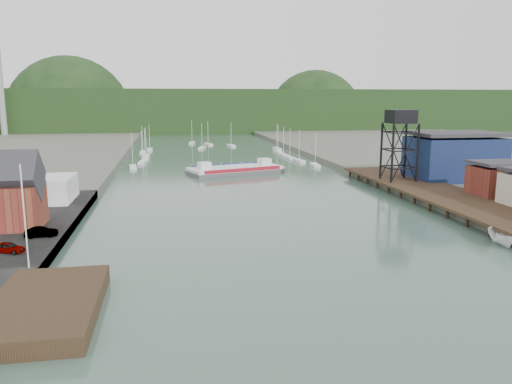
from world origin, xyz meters
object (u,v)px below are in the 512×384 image
object	(u,v)px
motorboat	(502,238)
chain_ferry	(235,170)
car_west_a	(9,247)
lift_tower	(401,121)

from	to	relation	value
motorboat	chain_ferry	bearing A→B (deg)	118.95
chain_ferry	car_west_a	bearing A→B (deg)	-135.69
motorboat	car_west_a	bearing A→B (deg)	-174.23
lift_tower	car_west_a	bearing A→B (deg)	-150.06
chain_ferry	motorboat	distance (m)	80.97
lift_tower	car_west_a	world-z (taller)	lift_tower
chain_ferry	motorboat	size ratio (longest dim) A/B	4.48
chain_ferry	motorboat	bearing A→B (deg)	-87.50
chain_ferry	car_west_a	size ratio (longest dim) A/B	6.81
lift_tower	car_west_a	distance (m)	84.18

